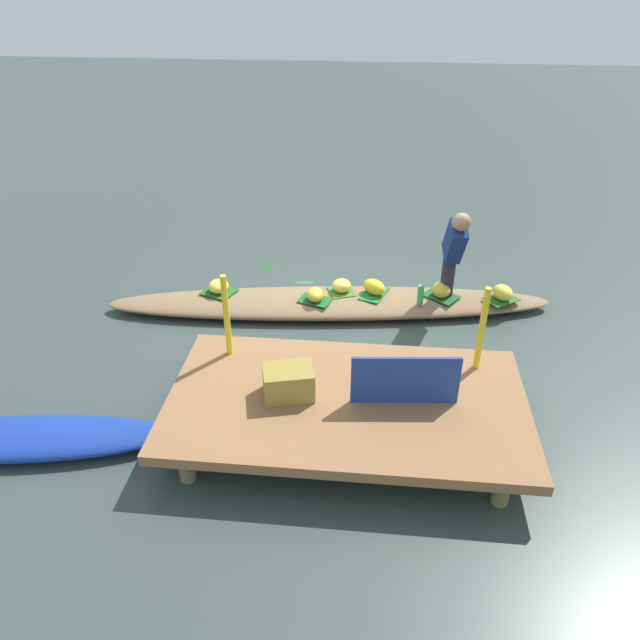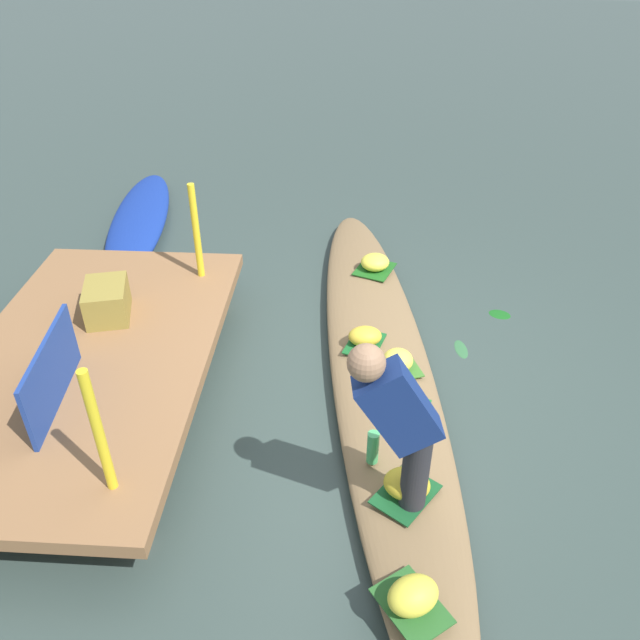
{
  "view_description": "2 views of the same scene",
  "coord_description": "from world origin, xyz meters",
  "views": [
    {
      "loc": [
        -0.53,
        6.44,
        3.78
      ],
      "look_at": [
        0.05,
        0.68,
        0.27
      ],
      "focal_mm": 34.0,
      "sensor_mm": 36.0,
      "label": 1
    },
    {
      "loc": [
        -3.95,
        0.24,
        3.27
      ],
      "look_at": [
        -0.02,
        0.48,
        0.55
      ],
      "focal_mm": 35.77,
      "sensor_mm": 36.0,
      "label": 2
    }
  ],
  "objects": [
    {
      "name": "canal_water",
      "position": [
        0.0,
        0.0,
        0.0
      ],
      "size": [
        40.0,
        40.0,
        0.0
      ],
      "primitive_type": "plane",
      "color": "#354540",
      "rests_on": "ground"
    },
    {
      "name": "dock_platform",
      "position": [
        -0.34,
        2.19,
        0.33
      ],
      "size": [
        3.2,
        1.8,
        0.38
      ],
      "color": "#906440",
      "rests_on": "ground"
    },
    {
      "name": "vendor_boat",
      "position": [
        0.0,
        0.0,
        0.1
      ],
      "size": [
        5.47,
        1.38,
        0.2
      ],
      "primitive_type": "ellipsoid",
      "rotation": [
        0.0,
        0.0,
        0.11
      ],
      "color": "olive",
      "rests_on": "ground"
    },
    {
      "name": "moored_boat",
      "position": [
        2.49,
        2.69,
        0.1
      ],
      "size": [
        2.69,
        0.97,
        0.2
      ],
      "primitive_type": "ellipsoid",
      "rotation": [
        0.0,
        0.0,
        0.14
      ],
      "color": "#173396",
      "rests_on": "ground"
    },
    {
      "name": "leaf_mat_0",
      "position": [
        -2.07,
        -0.12,
        0.21
      ],
      "size": [
        0.47,
        0.45,
        0.01
      ],
      "primitive_type": "cube",
      "rotation": [
        0.0,
        0.0,
        0.62
      ],
      "color": "#296028",
      "rests_on": "vendor_boat"
    },
    {
      "name": "banana_bunch_0",
      "position": [
        -2.07,
        -0.12,
        0.3
      ],
      "size": [
        0.31,
        0.34,
        0.18
      ],
      "primitive_type": "ellipsoid",
      "rotation": [
        0.0,
        0.0,
        5.2
      ],
      "color": "yellow",
      "rests_on": "vendor_boat"
    },
    {
      "name": "leaf_mat_1",
      "position": [
        1.36,
        0.04,
        0.21
      ],
      "size": [
        0.47,
        0.44,
        0.01
      ],
      "primitive_type": "cube",
      "rotation": [
        0.0,
        0.0,
        2.77
      ],
      "color": "#1E5F1D",
      "rests_on": "vendor_boat"
    },
    {
      "name": "banana_bunch_1",
      "position": [
        1.36,
        0.04,
        0.28
      ],
      "size": [
        0.29,
        0.31,
        0.15
      ],
      "primitive_type": "ellipsoid",
      "rotation": [
        0.0,
        0.0,
        1.75
      ],
      "color": "#F4E446",
      "rests_on": "vendor_boat"
    },
    {
      "name": "leaf_mat_2",
      "position": [
        -0.54,
        -0.11,
        0.21
      ],
      "size": [
        0.39,
        0.5,
        0.01
      ],
      "primitive_type": "cube",
      "rotation": [
        0.0,
        0.0,
        1.22
      ],
      "color": "#1C7332",
      "rests_on": "vendor_boat"
    },
    {
      "name": "banana_bunch_2",
      "position": [
        -0.54,
        -0.11,
        0.3
      ],
      "size": [
        0.37,
        0.35,
        0.18
      ],
      "primitive_type": "ellipsoid",
      "rotation": [
        0.0,
        0.0,
        2.44
      ],
      "color": "yellow",
      "rests_on": "vendor_boat"
    },
    {
      "name": "leaf_mat_3",
      "position": [
        -1.35,
        -0.12,
        0.21
      ],
      "size": [
        0.49,
        0.46,
        0.01
      ],
      "primitive_type": "cube",
      "rotation": [
        0.0,
        0.0,
        2.51
      ],
      "color": "#175127",
      "rests_on": "vendor_boat"
    },
    {
      "name": "banana_bunch_3",
      "position": [
        -1.35,
        -0.12,
        0.3
      ],
      "size": [
        0.26,
        0.31,
        0.18
      ],
      "primitive_type": "ellipsoid",
      "rotation": [
        0.0,
        0.0,
        1.42
      ],
      "color": "gold",
      "rests_on": "vendor_boat"
    },
    {
      "name": "leaf_mat_4",
      "position": [
        0.16,
        0.13,
        0.21
      ],
      "size": [
        0.44,
        0.36,
        0.01
      ],
      "primitive_type": "cube",
      "rotation": [
        0.0,
        0.0,
        2.83
      ],
      "color": "#185D27",
      "rests_on": "vendor_boat"
    },
    {
      "name": "banana_bunch_4",
      "position": [
        0.16,
        0.13,
        0.28
      ],
      "size": [
        0.23,
        0.29,
        0.15
      ],
      "primitive_type": "ellipsoid",
      "rotation": [
        0.0,
        0.0,
        1.68
      ],
      "color": "gold",
      "rests_on": "vendor_boat"
    },
    {
      "name": "leaf_mat_5",
      "position": [
        -0.14,
        -0.12,
        0.21
      ],
      "size": [
        0.39,
        0.41,
        0.01
      ],
      "primitive_type": "cube",
      "rotation": [
        0.0,
        0.0,
        1.93
      ],
      "color": "#3D772C",
      "rests_on": "vendor_boat"
    },
    {
      "name": "banana_bunch_5",
      "position": [
        -0.14,
        -0.12,
        0.28
      ],
      "size": [
        0.26,
        0.25,
        0.16
      ],
      "primitive_type": "ellipsoid",
      "rotation": [
        0.0,
        0.0,
        0.11
      ],
      "color": "#F9E24E",
      "rests_on": "vendor_boat"
    },
    {
      "name": "vendor_person",
      "position": [
        -1.42,
        -0.03,
        0.88
      ],
      "size": [
        0.24,
        0.54,
        1.18
      ],
      "color": "#28282D",
      "rests_on": "vendor_boat"
    },
    {
      "name": "water_bottle",
      "position": [
        -1.09,
        0.08,
        0.32
      ],
      "size": [
        0.08,
        0.08,
        0.24
      ],
      "primitive_type": "cylinder",
      "color": "#43AE61",
      "rests_on": "vendor_boat"
    },
    {
      "name": "market_banner",
      "position": [
        -0.84,
        2.19,
        0.62
      ],
      "size": [
        0.94,
        0.12,
        0.47
      ],
      "primitive_type": "cube",
      "rotation": [
        0.0,
        0.0,
        0.1
      ],
      "color": "navy",
      "rests_on": "dock_platform"
    },
    {
      "name": "railing_post_west",
      "position": [
        -1.54,
        1.59,
        0.81
      ],
      "size": [
        0.06,
        0.06,
        0.86
      ],
      "primitive_type": "cylinder",
      "color": "yellow",
      "rests_on": "dock_platform"
    },
    {
      "name": "railing_post_east",
      "position": [
        0.86,
        1.59,
        0.81
      ],
      "size": [
        0.06,
        0.06,
        0.86
      ],
      "primitive_type": "cylinder",
      "color": "yellow",
      "rests_on": "dock_platform"
    },
    {
      "name": "produce_crate",
      "position": [
        0.18,
        2.19,
        0.52
      ],
      "size": [
        0.51,
        0.42,
        0.28
      ],
      "primitive_type": "cube",
      "rotation": [
        0.0,
        0.0,
        0.25
      ],
      "color": "olive",
      "rests_on": "dock_platform"
    },
    {
      "name": "drifting_plant_0",
      "position": [
        0.41,
        -0.69,
        0.0
      ],
      "size": [
        0.27,
        0.13,
        0.01
      ],
      "primitive_type": "ellipsoid",
      "rotation": [
        0.0,
        0.0,
        0.1
      ],
      "color": "#336A3E",
      "rests_on": "ground"
    },
    {
      "name": "drifting_plant_1",
      "position": [
        0.96,
        -1.11,
        0.0
      ],
      "size": [
        0.21,
        0.24,
        0.01
      ],
      "primitive_type": "ellipsoid",
      "rotation": [
        0.0,
        0.0,
        1.2
      ],
      "color": "#185E1C",
      "rests_on": "ground"
    }
  ]
}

